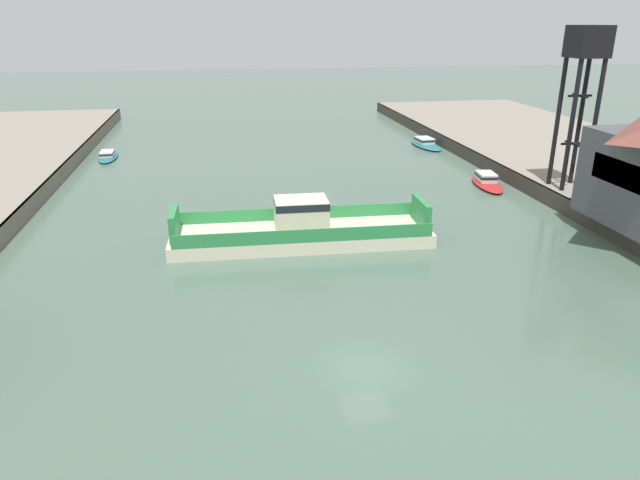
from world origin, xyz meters
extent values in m
plane|color=#4C6656|center=(0.00, 0.00, 0.00)|extent=(400.00, 400.00, 0.00)
cube|color=#423D38|center=(25.19, 20.00, 0.85)|extent=(0.30, 140.00, 1.71)
cube|color=beige|center=(-0.74, 19.27, 0.55)|extent=(21.73, 6.54, 1.10)
cube|color=#2D8947|center=(-0.65, 22.14, 1.65)|extent=(20.69, 0.77, 1.10)
cube|color=#2D8947|center=(-0.83, 16.40, 1.65)|extent=(20.69, 0.77, 1.10)
cube|color=beige|center=(-0.74, 19.27, 2.46)|extent=(4.41, 3.36, 2.73)
cube|color=black|center=(-0.74, 19.27, 3.48)|extent=(4.45, 3.40, 0.60)
cube|color=#2D8947|center=(9.54, 18.94, 2.20)|extent=(0.63, 4.11, 2.20)
cube|color=#2D8947|center=(-11.01, 19.59, 2.20)|extent=(0.63, 4.11, 2.20)
ellipsoid|color=#237075|center=(22.96, 54.93, 0.21)|extent=(3.62, 8.55, 0.41)
cube|color=silver|center=(22.91, 55.56, 0.81)|extent=(2.31, 3.07, 0.80)
cube|color=black|center=(22.91, 55.56, 0.91)|extent=(2.38, 3.16, 0.24)
ellipsoid|color=#237075|center=(-21.92, 55.30, 0.18)|extent=(2.66, 8.06, 0.36)
cube|color=silver|center=(-21.90, 54.70, 0.71)|extent=(1.76, 2.85, 0.70)
cube|color=black|center=(-21.90, 54.70, 0.80)|extent=(1.81, 2.93, 0.21)
ellipsoid|color=red|center=(22.37, 33.16, 0.23)|extent=(3.57, 7.99, 0.45)
cube|color=silver|center=(22.45, 33.74, 0.92)|extent=(2.16, 2.91, 0.94)
cube|color=black|center=(22.45, 33.74, 1.04)|extent=(2.22, 3.00, 0.28)
cube|color=black|center=(23.84, 12.02, 6.25)|extent=(0.08, 10.48, 2.05)
cylinder|color=black|center=(26.15, 27.17, 7.95)|extent=(0.44, 0.44, 12.49)
cylinder|color=black|center=(28.59, 27.17, 7.95)|extent=(0.44, 0.44, 12.49)
cylinder|color=black|center=(26.15, 24.73, 7.95)|extent=(0.44, 0.44, 12.49)
cylinder|color=black|center=(28.59, 24.73, 7.95)|extent=(0.44, 0.44, 12.49)
cube|color=black|center=(27.37, 25.95, 6.08)|extent=(2.44, 0.20, 0.20)
cube|color=black|center=(27.37, 25.95, 6.08)|extent=(0.20, 2.44, 0.20)
cube|color=black|center=(27.37, 25.95, 10.70)|extent=(2.44, 0.20, 0.20)
cube|color=black|center=(27.37, 25.95, 10.70)|extent=(0.20, 2.44, 0.20)
cube|color=black|center=(27.37, 25.95, 15.64)|extent=(3.17, 3.17, 2.89)
camera|label=1|loc=(-7.08, -25.87, 17.63)|focal=32.63mm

